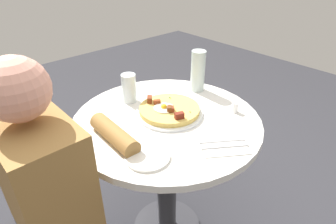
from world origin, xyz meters
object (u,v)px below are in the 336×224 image
at_px(water_glass, 129,88).
at_px(dining_table, 167,149).
at_px(salt_shaker, 235,107).
at_px(water_bottle, 198,71).
at_px(knife, 225,146).
at_px(fork, 222,141).
at_px(person_seated, 56,218).
at_px(breakfast_pizza, 169,109).
at_px(bread_plate, 147,156).
at_px(pizza_plate, 169,113).

bearing_deg(water_glass, dining_table, -173.65).
bearing_deg(salt_shaker, water_bottle, -8.75).
bearing_deg(salt_shaker, knife, 118.68).
relative_size(water_glass, water_bottle, 0.66).
xyz_separation_m(fork, knife, (-0.03, 0.02, 0.00)).
bearing_deg(person_seated, breakfast_pizza, -90.61).
xyz_separation_m(breakfast_pizza, water_glass, (0.22, 0.06, 0.04)).
distance_m(breakfast_pizza, bread_plate, 0.31).
xyz_separation_m(bread_plate, water_glass, (0.39, -0.20, 0.06)).
height_order(bread_plate, water_glass, water_glass).
bearing_deg(person_seated, pizza_plate, -90.63).
height_order(pizza_plate, salt_shaker, salt_shaker).
bearing_deg(salt_shaker, dining_table, 57.26).
relative_size(pizza_plate, bread_plate, 1.82).
xyz_separation_m(knife, salt_shaker, (0.13, -0.24, 0.02)).
relative_size(person_seated, water_glass, 8.24).
xyz_separation_m(dining_table, fork, (-0.27, -0.04, 0.18)).
xyz_separation_m(breakfast_pizza, fork, (-0.29, -0.01, -0.02)).
xyz_separation_m(dining_table, salt_shaker, (-0.17, -0.26, 0.20)).
bearing_deg(salt_shaker, bread_plate, 88.07).
bearing_deg(breakfast_pizza, salt_shaker, -128.79).
height_order(person_seated, water_glass, person_seated).
bearing_deg(pizza_plate, salt_shaker, -129.03).
relative_size(bread_plate, water_glass, 1.19).
distance_m(dining_table, breakfast_pizza, 0.20).
bearing_deg(fork, breakfast_pizza, -52.92).
relative_size(breakfast_pizza, water_bottle, 1.28).
height_order(pizza_plate, knife, pizza_plate).
distance_m(breakfast_pizza, fork, 0.29).
bearing_deg(knife, pizza_plate, -57.21).
relative_size(breakfast_pizza, bread_plate, 1.64).
bearing_deg(water_bottle, bread_plate, 115.36).
height_order(person_seated, bread_plate, person_seated).
xyz_separation_m(person_seated, bread_plate, (-0.18, -0.31, 0.23)).
height_order(bread_plate, water_bottle, water_bottle).
relative_size(knife, water_glass, 1.31).
distance_m(dining_table, salt_shaker, 0.37).
xyz_separation_m(bread_plate, knife, (-0.15, -0.25, 0.00)).
height_order(breakfast_pizza, bread_plate, breakfast_pizza).
xyz_separation_m(pizza_plate, knife, (-0.32, 0.01, 0.00)).
bearing_deg(breakfast_pizza, water_glass, 14.63).
bearing_deg(water_bottle, fork, 144.72).
bearing_deg(pizza_plate, person_seated, 89.37).
relative_size(person_seated, salt_shaker, 23.96).
distance_m(bread_plate, knife, 0.29).
height_order(dining_table, salt_shaker, salt_shaker).
bearing_deg(salt_shaker, person_seated, 76.44).
bearing_deg(breakfast_pizza, person_seated, 89.39).
relative_size(bread_plate, salt_shaker, 3.45).
bearing_deg(fork, person_seated, 7.98).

